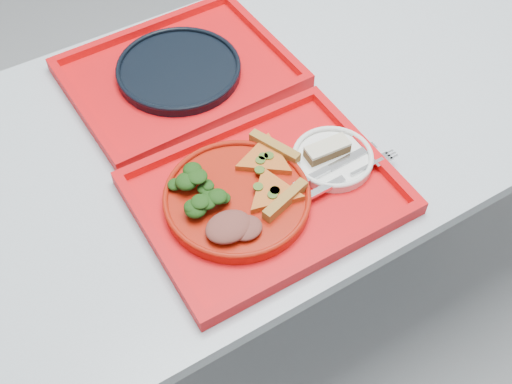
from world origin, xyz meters
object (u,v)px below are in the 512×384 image
dinner_plate (237,200)px  dessert_bar (327,149)px  navy_plate (179,71)px  tray_far (179,76)px  tray_main (266,196)px

dinner_plate → dessert_bar: bearing=0.9°
dinner_plate → navy_plate: (0.07, 0.36, -0.00)m
tray_far → dinner_plate: (-0.07, -0.36, 0.02)m
tray_main → navy_plate: 0.37m
tray_far → dinner_plate: size_ratio=1.73×
tray_main → tray_far: bearing=88.5°
navy_plate → dinner_plate: bearing=-100.7°
tray_far → dessert_bar: bearing=-71.6°
tray_far → dinner_plate: 0.37m
dessert_bar → tray_main: bearing=-170.8°
dinner_plate → navy_plate: size_ratio=1.00×
tray_main → dessert_bar: (0.14, 0.01, 0.03)m
tray_far → dessert_bar: dessert_bar is taller
tray_far → dessert_bar: size_ratio=5.25×
tray_main → dinner_plate: (-0.05, 0.01, 0.02)m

